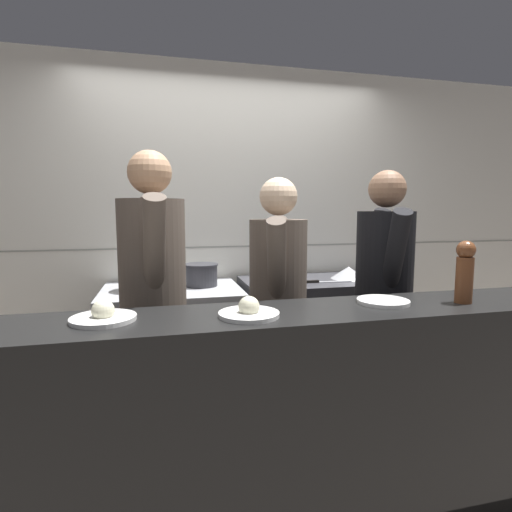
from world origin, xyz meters
TOP-DOWN VIEW (x-y plane):
  - ground_plane at (0.00, 0.00)m, footprint 14.00×14.00m
  - wall_back_tiled at (0.00, 1.36)m, footprint 8.00×0.06m
  - oven_range at (-0.50, 0.95)m, footprint 0.97×0.71m
  - prep_counter at (0.61, 0.95)m, footprint 1.16×0.65m
  - pass_counter at (0.11, -0.27)m, footprint 2.78×0.45m
  - stock_pot at (-0.72, 0.94)m, footprint 0.27×0.27m
  - sauce_pot at (-0.29, 1.00)m, footprint 0.25×0.25m
  - mixing_bowl_steel at (0.86, 0.94)m, footprint 0.28×0.28m
  - chefs_knife at (0.60, 0.83)m, footprint 0.37×0.04m
  - plated_dish_main at (-0.80, -0.24)m, footprint 0.26×0.26m
  - plated_dish_appetiser at (-0.22, -0.31)m, footprint 0.26×0.26m
  - plated_dish_dessert at (0.45, -0.23)m, footprint 0.24×0.24m
  - pepper_mill at (0.83, -0.31)m, footprint 0.09×0.09m
  - chef_head_cook at (-0.62, 0.33)m, footprint 0.39×0.77m
  - chef_sous at (0.08, 0.29)m, footprint 0.42×0.70m
  - chef_line at (0.76, 0.27)m, footprint 0.43×0.73m

SIDE VIEW (x-z plane):
  - ground_plane at x=0.00m, z-range 0.00..0.00m
  - oven_range at x=-0.50m, z-range 0.00..0.89m
  - prep_counter at x=0.61m, z-range 0.00..0.91m
  - pass_counter at x=0.11m, z-range 0.00..1.00m
  - chef_sous at x=0.08m, z-range 0.09..1.73m
  - chefs_knife at x=0.60m, z-range 0.91..0.93m
  - chef_line at x=0.76m, z-range 0.10..1.78m
  - mixing_bowl_steel at x=0.86m, z-range 0.91..1.01m
  - sauce_pot at x=-0.29m, z-range 0.90..1.06m
  - chef_head_cook at x=-0.62m, z-range 0.10..1.86m
  - stock_pot at x=-0.72m, z-range 0.90..1.13m
  - plated_dish_dessert at x=0.45m, z-range 1.01..1.03m
  - plated_dish_appetiser at x=-0.22m, z-range 0.98..1.07m
  - plated_dish_main at x=-0.80m, z-range 0.98..1.07m
  - pepper_mill at x=0.83m, z-range 1.02..1.31m
  - wall_back_tiled at x=0.00m, z-range 0.00..2.60m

